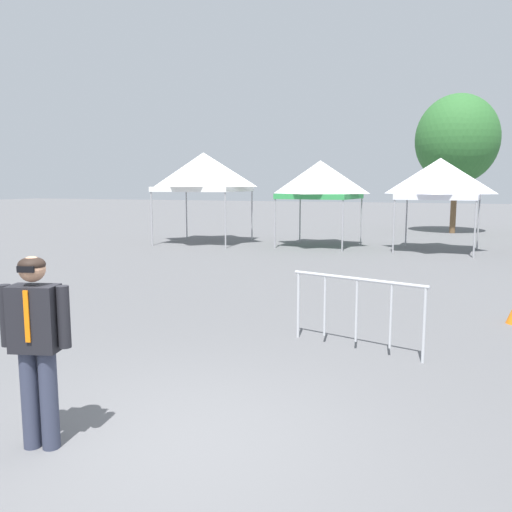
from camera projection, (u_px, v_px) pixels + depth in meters
The scene contains 7 objects.
ground_plane at pixel (174, 441), 4.89m from camera, with size 140.00×140.00×0.00m, color #5B5B5E.
canopy_tent_far_right at pixel (204, 172), 21.38m from camera, with size 3.50×3.50×3.73m.
canopy_tent_left_of_center at pixel (320, 180), 20.14m from camera, with size 2.98×2.98×3.34m.
canopy_tent_far_left at pixel (440, 179), 18.62m from camera, with size 2.95×2.95×3.36m.
person_foreground at pixel (36, 339), 4.65m from camera, with size 0.63×0.35×1.78m.
tree_behind_tents_right at pixel (457, 140), 25.51m from camera, with size 3.99×3.99×6.83m.
crowd_barrier_mid_lot at pixel (357, 299), 7.54m from camera, with size 2.04×0.59×1.08m.
Camera 1 is at (2.42, -4.00, 2.40)m, focal length 36.39 mm.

